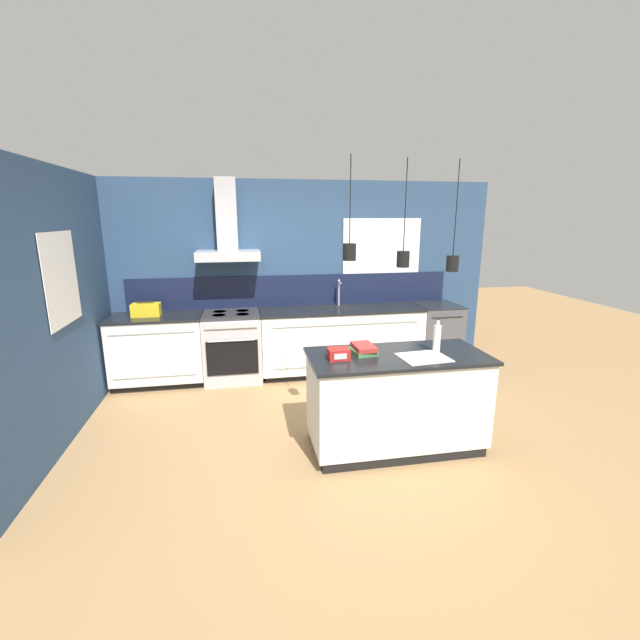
{
  "coord_description": "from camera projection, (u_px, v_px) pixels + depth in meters",
  "views": [
    {
      "loc": [
        -0.72,
        -3.83,
        2.12
      ],
      "look_at": [
        0.09,
        0.52,
        1.05
      ],
      "focal_mm": 24.0,
      "sensor_mm": 36.0,
      "label": 1
    }
  ],
  "objects": [
    {
      "name": "red_supply_box",
      "position": [
        339.0,
        354.0,
        3.73
      ],
      "size": [
        0.18,
        0.16,
        0.1
      ],
      "color": "red",
      "rests_on": "kitchen_island"
    },
    {
      "name": "wall_back",
      "position": [
        290.0,
        274.0,
        5.87
      ],
      "size": [
        5.6,
        2.5,
        2.6
      ],
      "color": "navy",
      "rests_on": "ground_plane"
    },
    {
      "name": "counter_run_left",
      "position": [
        159.0,
        350.0,
        5.48
      ],
      "size": [
        1.14,
        0.64,
        0.91
      ],
      "color": "black",
      "rests_on": "ground_plane"
    },
    {
      "name": "wall_left",
      "position": [
        66.0,
        302.0,
        4.22
      ],
      "size": [
        0.08,
        3.8,
        2.6
      ],
      "color": "navy",
      "rests_on": "ground_plane"
    },
    {
      "name": "kitchen_island",
      "position": [
        396.0,
        401.0,
        3.97
      ],
      "size": [
        1.62,
        0.77,
        0.91
      ],
      "color": "black",
      "rests_on": "ground_plane"
    },
    {
      "name": "yellow_toolbox",
      "position": [
        146.0,
        310.0,
        5.33
      ],
      "size": [
        0.34,
        0.18,
        0.19
      ],
      "color": "gold",
      "rests_on": "counter_run_left"
    },
    {
      "name": "bottle_on_island",
      "position": [
        437.0,
        338.0,
        3.9
      ],
      "size": [
        0.07,
        0.07,
        0.32
      ],
      "color": "silver",
      "rests_on": "kitchen_island"
    },
    {
      "name": "counter_run_sink",
      "position": [
        341.0,
        340.0,
        5.91
      ],
      "size": [
        2.22,
        0.64,
        1.28
      ],
      "color": "black",
      "rests_on": "ground_plane"
    },
    {
      "name": "book_stack",
      "position": [
        363.0,
        349.0,
        3.88
      ],
      "size": [
        0.24,
        0.28,
        0.08
      ],
      "color": "#4C7F4C",
      "rests_on": "kitchen_island"
    },
    {
      "name": "dishwasher",
      "position": [
        436.0,
        336.0,
        6.15
      ],
      "size": [
        0.59,
        0.65,
        0.91
      ],
      "color": "#4C4C51",
      "rests_on": "ground_plane"
    },
    {
      "name": "oven_range",
      "position": [
        233.0,
        346.0,
        5.64
      ],
      "size": [
        0.74,
        0.66,
        0.91
      ],
      "color": "#B5B5BA",
      "rests_on": "ground_plane"
    },
    {
      "name": "ground_plane",
      "position": [
        321.0,
        434.0,
        4.29
      ],
      "size": [
        16.0,
        16.0,
        0.0
      ],
      "primitive_type": "plane",
      "color": "#A87F51",
      "rests_on": "ground"
    },
    {
      "name": "paper_pile",
      "position": [
        424.0,
        357.0,
        3.77
      ],
      "size": [
        0.44,
        0.38,
        0.01
      ],
      "color": "silver",
      "rests_on": "kitchen_island"
    }
  ]
}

